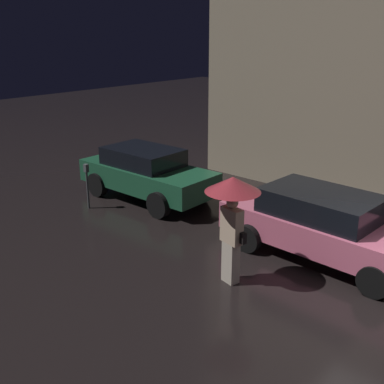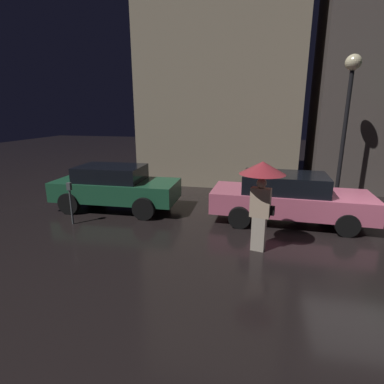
# 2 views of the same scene
# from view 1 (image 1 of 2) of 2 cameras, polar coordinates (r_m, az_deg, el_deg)

# --- Properties ---
(ground_plane) EXTENTS (60.00, 60.00, 0.00)m
(ground_plane) POSITION_cam_1_polar(r_m,az_deg,el_deg) (9.38, 21.56, -13.43)
(ground_plane) COLOR black
(building_facade_left) EXTENTS (7.07, 3.00, 10.86)m
(building_facade_left) POSITION_cam_1_polar(r_m,az_deg,el_deg) (15.87, 16.39, 20.51)
(building_facade_left) COLOR gray
(building_facade_left) RESTS_ON ground
(parked_car_green) EXTENTS (4.23, 1.90, 1.50)m
(parked_car_green) POSITION_cam_1_polar(r_m,az_deg,el_deg) (14.07, -5.41, 2.32)
(parked_car_green) COLOR #1E5638
(parked_car_green) RESTS_ON ground
(parked_car_pink) EXTENTS (4.71, 1.96, 1.49)m
(parked_car_pink) POSITION_cam_1_polar(r_m,az_deg,el_deg) (10.80, 15.48, -3.75)
(parked_car_pink) COLOR #DB6684
(parked_car_pink) RESTS_ON ground
(pedestrian_with_umbrella) EXTENTS (1.07, 1.07, 2.19)m
(pedestrian_with_umbrella) POSITION_cam_1_polar(r_m,az_deg,el_deg) (9.10, 4.83, -1.11)
(pedestrian_with_umbrella) COLOR beige
(pedestrian_with_umbrella) RESTS_ON ground
(parking_meter) EXTENTS (0.12, 0.10, 1.28)m
(parking_meter) POSITION_cam_1_polar(r_m,az_deg,el_deg) (13.54, -12.33, 1.25)
(parking_meter) COLOR #4C5154
(parking_meter) RESTS_ON ground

